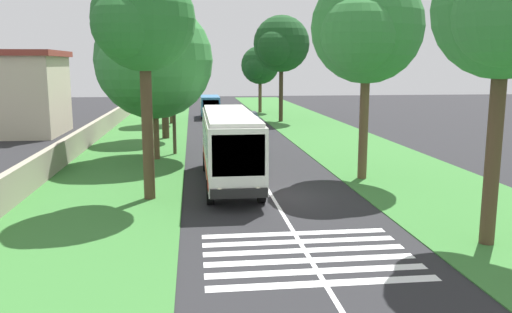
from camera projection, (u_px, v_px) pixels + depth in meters
name	position (u px, v px, depth m)	size (l,w,h in m)	color
ground	(273.00, 197.00, 24.56)	(160.00, 160.00, 0.00)	#262628
grass_verge_left	(131.00, 149.00, 38.26)	(120.00, 8.00, 0.04)	#387533
grass_verge_right	(349.00, 145.00, 40.19)	(120.00, 8.00, 0.04)	#387533
centre_line	(242.00, 148.00, 39.23)	(110.00, 0.16, 0.01)	silver
coach_bus	(229.00, 143.00, 26.94)	(11.16, 2.62, 3.73)	silver
zebra_crossing	(308.00, 255.00, 17.07)	(4.95, 6.80, 0.01)	silver
trailing_car_0	(250.00, 125.00, 47.92)	(4.30, 1.78, 1.43)	navy
trailing_car_1	(248.00, 119.00, 53.15)	(4.30, 1.78, 1.43)	gray
trailing_minibus_0	(210.00, 104.00, 61.06)	(6.00, 2.14, 2.53)	teal
roadside_tree_left_0	(169.00, 52.00, 53.90)	(5.66, 4.78, 9.87)	#4C3826
roadside_tree_left_1	(152.00, 63.00, 33.32)	(8.63, 7.46, 10.10)	brown
roadside_tree_left_2	(141.00, 23.00, 22.82)	(5.22, 4.53, 10.30)	#4C3826
roadside_tree_left_3	(162.00, 43.00, 42.70)	(6.08, 5.41, 10.72)	#3D2D1E
roadside_tree_right_0	(500.00, 13.00, 16.82)	(5.66, 4.60, 10.20)	#4C3826
roadside_tree_right_1	(259.00, 66.00, 67.03)	(5.77, 4.86, 8.47)	brown
roadside_tree_right_2	(364.00, 30.00, 27.10)	(6.85, 5.83, 10.91)	brown
roadside_tree_right_3	(280.00, 46.00, 55.75)	(7.28, 5.97, 11.27)	#3D2D1E
utility_pole	(173.00, 86.00, 35.45)	(0.24, 1.40, 8.98)	#473828
roadside_wall	(95.00, 131.00, 42.61)	(70.00, 0.40, 1.54)	#9E937F
roadside_building	(15.00, 93.00, 45.76)	(8.63, 8.37, 7.34)	beige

